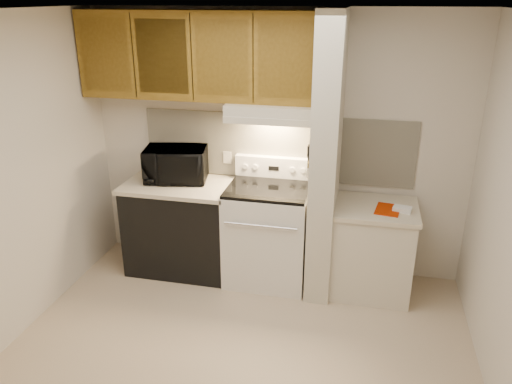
% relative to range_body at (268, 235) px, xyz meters
% --- Properties ---
extents(floor, '(3.60, 3.60, 0.00)m').
position_rel_range_body_xyz_m(floor, '(0.00, -1.16, -0.46)').
color(floor, tan).
rests_on(floor, ground).
extents(ceiling, '(3.60, 3.60, 0.00)m').
position_rel_range_body_xyz_m(ceiling, '(0.00, -1.16, 2.04)').
color(ceiling, white).
rests_on(ceiling, wall_back).
extents(wall_back, '(3.60, 2.50, 0.02)m').
position_rel_range_body_xyz_m(wall_back, '(0.00, 0.34, 0.79)').
color(wall_back, beige).
rests_on(wall_back, floor).
extents(wall_left, '(0.02, 3.00, 2.50)m').
position_rel_range_body_xyz_m(wall_left, '(-1.80, -1.16, 0.79)').
color(wall_left, beige).
rests_on(wall_left, floor).
extents(backsplash, '(2.60, 0.02, 0.63)m').
position_rel_range_body_xyz_m(backsplash, '(0.00, 0.33, 0.78)').
color(backsplash, beige).
rests_on(backsplash, wall_back).
extents(range_body, '(0.76, 0.65, 0.92)m').
position_rel_range_body_xyz_m(range_body, '(0.00, 0.00, 0.00)').
color(range_body, silver).
rests_on(range_body, floor).
extents(oven_window, '(0.50, 0.01, 0.30)m').
position_rel_range_body_xyz_m(oven_window, '(0.00, -0.32, 0.04)').
color(oven_window, black).
rests_on(oven_window, range_body).
extents(oven_handle, '(0.65, 0.02, 0.02)m').
position_rel_range_body_xyz_m(oven_handle, '(0.00, -0.35, 0.26)').
color(oven_handle, silver).
rests_on(oven_handle, range_body).
extents(cooktop, '(0.74, 0.64, 0.03)m').
position_rel_range_body_xyz_m(cooktop, '(0.00, 0.00, 0.48)').
color(cooktop, black).
rests_on(cooktop, range_body).
extents(range_backguard, '(0.76, 0.08, 0.20)m').
position_rel_range_body_xyz_m(range_backguard, '(0.00, 0.28, 0.59)').
color(range_backguard, silver).
rests_on(range_backguard, range_body).
extents(range_display, '(0.10, 0.01, 0.04)m').
position_rel_range_body_xyz_m(range_display, '(0.00, 0.24, 0.59)').
color(range_display, black).
rests_on(range_display, range_backguard).
extents(range_knob_left_outer, '(0.05, 0.02, 0.05)m').
position_rel_range_body_xyz_m(range_knob_left_outer, '(-0.28, 0.24, 0.59)').
color(range_knob_left_outer, silver).
rests_on(range_knob_left_outer, range_backguard).
extents(range_knob_left_inner, '(0.05, 0.02, 0.05)m').
position_rel_range_body_xyz_m(range_knob_left_inner, '(-0.18, 0.24, 0.59)').
color(range_knob_left_inner, silver).
rests_on(range_knob_left_inner, range_backguard).
extents(range_knob_right_inner, '(0.05, 0.02, 0.05)m').
position_rel_range_body_xyz_m(range_knob_right_inner, '(0.18, 0.24, 0.59)').
color(range_knob_right_inner, silver).
rests_on(range_knob_right_inner, range_backguard).
extents(range_knob_right_outer, '(0.05, 0.02, 0.05)m').
position_rel_range_body_xyz_m(range_knob_right_outer, '(0.28, 0.24, 0.59)').
color(range_knob_right_outer, silver).
rests_on(range_knob_right_outer, range_backguard).
extents(dishwasher_front, '(1.00, 0.63, 0.87)m').
position_rel_range_body_xyz_m(dishwasher_front, '(-0.88, 0.01, -0.03)').
color(dishwasher_front, black).
rests_on(dishwasher_front, floor).
extents(left_countertop, '(1.04, 0.67, 0.04)m').
position_rel_range_body_xyz_m(left_countertop, '(-0.88, 0.01, 0.43)').
color(left_countertop, beige).
rests_on(left_countertop, dishwasher_front).
extents(spoon_rest, '(0.22, 0.14, 0.01)m').
position_rel_range_body_xyz_m(spoon_rest, '(-0.83, 0.21, 0.46)').
color(spoon_rest, black).
rests_on(spoon_rest, left_countertop).
extents(teal_jar, '(0.09, 0.09, 0.09)m').
position_rel_range_body_xyz_m(teal_jar, '(-0.83, 0.23, 0.50)').
color(teal_jar, '#236065').
rests_on(teal_jar, left_countertop).
extents(outlet, '(0.08, 0.01, 0.12)m').
position_rel_range_body_xyz_m(outlet, '(-0.48, 0.32, 0.64)').
color(outlet, beige).
rests_on(outlet, backsplash).
extents(microwave, '(0.65, 0.50, 0.32)m').
position_rel_range_body_xyz_m(microwave, '(-0.93, 0.09, 0.61)').
color(microwave, black).
rests_on(microwave, left_countertop).
extents(partition_pillar, '(0.22, 0.70, 2.50)m').
position_rel_range_body_xyz_m(partition_pillar, '(0.51, -0.01, 0.79)').
color(partition_pillar, beige).
rests_on(partition_pillar, floor).
extents(pillar_trim, '(0.01, 0.70, 0.04)m').
position_rel_range_body_xyz_m(pillar_trim, '(0.39, -0.01, 0.84)').
color(pillar_trim, brown).
rests_on(pillar_trim, partition_pillar).
extents(knife_strip, '(0.02, 0.42, 0.04)m').
position_rel_range_body_xyz_m(knife_strip, '(0.39, -0.06, 0.86)').
color(knife_strip, black).
rests_on(knife_strip, partition_pillar).
extents(knife_blade_a, '(0.01, 0.03, 0.16)m').
position_rel_range_body_xyz_m(knife_blade_a, '(0.38, -0.21, 0.76)').
color(knife_blade_a, silver).
rests_on(knife_blade_a, knife_strip).
extents(knife_handle_a, '(0.02, 0.02, 0.10)m').
position_rel_range_body_xyz_m(knife_handle_a, '(0.38, -0.20, 0.91)').
color(knife_handle_a, black).
rests_on(knife_handle_a, knife_strip).
extents(knife_blade_b, '(0.01, 0.04, 0.18)m').
position_rel_range_body_xyz_m(knife_blade_b, '(0.38, -0.13, 0.75)').
color(knife_blade_b, silver).
rests_on(knife_blade_b, knife_strip).
extents(knife_handle_b, '(0.02, 0.02, 0.10)m').
position_rel_range_body_xyz_m(knife_handle_b, '(0.38, -0.15, 0.91)').
color(knife_handle_b, black).
rests_on(knife_handle_b, knife_strip).
extents(knife_blade_c, '(0.01, 0.04, 0.20)m').
position_rel_range_body_xyz_m(knife_blade_c, '(0.38, -0.05, 0.74)').
color(knife_blade_c, silver).
rests_on(knife_blade_c, knife_strip).
extents(knife_handle_c, '(0.02, 0.02, 0.10)m').
position_rel_range_body_xyz_m(knife_handle_c, '(0.38, -0.06, 0.91)').
color(knife_handle_c, black).
rests_on(knife_handle_c, knife_strip).
extents(knife_blade_d, '(0.01, 0.04, 0.16)m').
position_rel_range_body_xyz_m(knife_blade_d, '(0.38, 0.02, 0.76)').
color(knife_blade_d, silver).
rests_on(knife_blade_d, knife_strip).
extents(knife_handle_d, '(0.02, 0.02, 0.10)m').
position_rel_range_body_xyz_m(knife_handle_d, '(0.38, 0.02, 0.91)').
color(knife_handle_d, black).
rests_on(knife_handle_d, knife_strip).
extents(knife_blade_e, '(0.01, 0.04, 0.18)m').
position_rel_range_body_xyz_m(knife_blade_e, '(0.38, 0.09, 0.75)').
color(knife_blade_e, silver).
rests_on(knife_blade_e, knife_strip).
extents(knife_handle_e, '(0.02, 0.02, 0.10)m').
position_rel_range_body_xyz_m(knife_handle_e, '(0.38, 0.12, 0.91)').
color(knife_handle_e, black).
rests_on(knife_handle_e, knife_strip).
extents(oven_mitt, '(0.03, 0.10, 0.24)m').
position_rel_range_body_xyz_m(oven_mitt, '(0.38, 0.17, 0.70)').
color(oven_mitt, slate).
rests_on(oven_mitt, partition_pillar).
extents(right_cab_base, '(0.70, 0.60, 0.81)m').
position_rel_range_body_xyz_m(right_cab_base, '(0.97, -0.01, -0.06)').
color(right_cab_base, beige).
rests_on(right_cab_base, floor).
extents(right_countertop, '(0.74, 0.64, 0.04)m').
position_rel_range_body_xyz_m(right_countertop, '(0.97, -0.01, 0.37)').
color(right_countertop, beige).
rests_on(right_countertop, right_cab_base).
extents(red_folder, '(0.24, 0.30, 0.01)m').
position_rel_range_body_xyz_m(red_folder, '(1.07, -0.06, 0.39)').
color(red_folder, '#A22200').
rests_on(red_folder, right_countertop).
extents(white_box, '(0.17, 0.13, 0.04)m').
position_rel_range_body_xyz_m(white_box, '(1.19, -0.07, 0.41)').
color(white_box, white).
rests_on(white_box, right_countertop).
extents(range_hood, '(0.78, 0.44, 0.15)m').
position_rel_range_body_xyz_m(range_hood, '(0.00, 0.12, 1.17)').
color(range_hood, beige).
rests_on(range_hood, upper_cabinets).
extents(hood_lip, '(0.78, 0.04, 0.06)m').
position_rel_range_body_xyz_m(hood_lip, '(0.00, -0.08, 1.12)').
color(hood_lip, beige).
rests_on(hood_lip, range_hood).
extents(upper_cabinets, '(2.18, 0.33, 0.77)m').
position_rel_range_body_xyz_m(upper_cabinets, '(-0.69, 0.17, 1.62)').
color(upper_cabinets, brown).
rests_on(upper_cabinets, wall_back).
extents(cab_door_a, '(0.46, 0.01, 0.63)m').
position_rel_range_body_xyz_m(cab_door_a, '(-1.51, 0.01, 1.62)').
color(cab_door_a, brown).
rests_on(cab_door_a, upper_cabinets).
extents(cab_gap_a, '(0.01, 0.01, 0.73)m').
position_rel_range_body_xyz_m(cab_gap_a, '(-1.23, 0.01, 1.62)').
color(cab_gap_a, black).
rests_on(cab_gap_a, upper_cabinets).
extents(cab_door_b, '(0.46, 0.01, 0.63)m').
position_rel_range_body_xyz_m(cab_door_b, '(-0.96, 0.01, 1.62)').
color(cab_door_b, brown).
rests_on(cab_door_b, upper_cabinets).
extents(cab_gap_b, '(0.01, 0.01, 0.73)m').
position_rel_range_body_xyz_m(cab_gap_b, '(-0.69, 0.01, 1.62)').
color(cab_gap_b, black).
rests_on(cab_gap_b, upper_cabinets).
extents(cab_door_c, '(0.46, 0.01, 0.63)m').
position_rel_range_body_xyz_m(cab_door_c, '(-0.42, 0.01, 1.62)').
color(cab_door_c, brown).
rests_on(cab_door_c, upper_cabinets).
extents(cab_gap_c, '(0.01, 0.01, 0.73)m').
position_rel_range_body_xyz_m(cab_gap_c, '(-0.14, 0.01, 1.62)').
color(cab_gap_c, black).
rests_on(cab_gap_c, upper_cabinets).
extents(cab_door_d, '(0.46, 0.01, 0.63)m').
position_rel_range_body_xyz_m(cab_door_d, '(0.13, 0.01, 1.62)').
color(cab_door_d, brown).
rests_on(cab_door_d, upper_cabinets).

